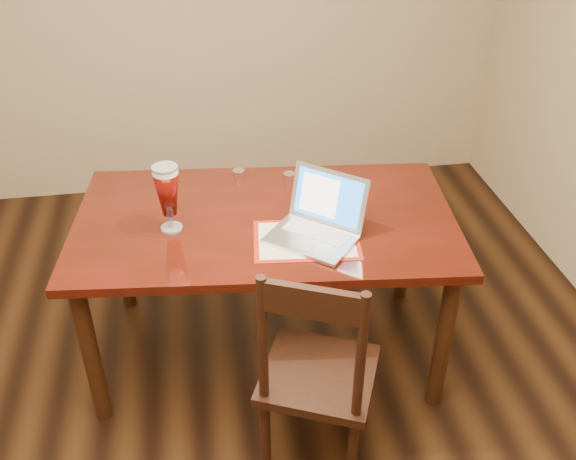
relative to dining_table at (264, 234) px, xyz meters
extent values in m
cube|color=tan|center=(-0.37, 1.84, 0.62)|extent=(4.50, 0.01, 2.70)
cube|color=#4A1009|center=(0.01, 0.01, 0.07)|extent=(1.84, 1.16, 0.04)
cylinder|color=black|center=(-0.82, -0.31, -0.34)|extent=(0.08, 0.08, 0.77)
cylinder|color=black|center=(0.75, -0.48, -0.34)|extent=(0.08, 0.08, 0.77)
cylinder|color=black|center=(-0.73, 0.49, -0.34)|extent=(0.08, 0.08, 0.77)
cylinder|color=black|center=(0.83, 0.33, -0.34)|extent=(0.08, 0.08, 0.77)
cube|color=#9D200E|center=(0.16, -0.21, 0.09)|extent=(0.49, 0.37, 0.00)
cube|color=silver|center=(0.16, -0.21, 0.09)|extent=(0.44, 0.33, 0.00)
cube|color=silver|center=(0.18, -0.22, 0.10)|extent=(0.44, 0.42, 0.02)
cube|color=silver|center=(0.21, -0.18, 0.11)|extent=(0.30, 0.28, 0.00)
cube|color=#BBBBC0|center=(0.13, -0.27, 0.11)|extent=(0.11, 0.11, 0.00)
cube|color=silver|center=(0.28, -0.10, 0.23)|extent=(0.32, 0.29, 0.24)
cube|color=blue|center=(0.27, -0.10, 0.23)|extent=(0.28, 0.25, 0.20)
cube|color=white|center=(0.24, -0.08, 0.23)|extent=(0.17, 0.15, 0.17)
cylinder|color=silver|center=(-0.42, -0.02, 0.09)|extent=(0.10, 0.10, 0.01)
cylinder|color=silver|center=(-0.42, -0.02, 0.13)|extent=(0.02, 0.02, 0.07)
cylinder|color=white|center=(-0.42, -0.02, 0.38)|extent=(0.11, 0.11, 0.02)
cylinder|color=silver|center=(-0.42, -0.02, 0.40)|extent=(0.11, 0.11, 0.01)
cylinder|color=white|center=(-0.08, 0.40, 0.11)|extent=(0.06, 0.06, 0.04)
cylinder|color=white|center=(0.17, 0.33, 0.11)|extent=(0.06, 0.06, 0.04)
cube|color=black|center=(0.13, -0.66, -0.27)|extent=(0.58, 0.57, 0.04)
cylinder|color=black|center=(-0.10, -0.74, -0.51)|extent=(0.04, 0.04, 0.44)
cylinder|color=black|center=(0.23, -0.89, -0.51)|extent=(0.04, 0.04, 0.44)
cylinder|color=black|center=(0.04, -0.43, -0.51)|extent=(0.04, 0.04, 0.44)
cylinder|color=black|center=(0.37, -0.58, -0.51)|extent=(0.04, 0.04, 0.44)
cylinder|color=black|center=(-0.10, -0.74, 0.04)|extent=(0.04, 0.04, 0.58)
cylinder|color=black|center=(0.23, -0.89, 0.04)|extent=(0.04, 0.04, 0.58)
cube|color=black|center=(0.07, -0.82, 0.25)|extent=(0.35, 0.17, 0.13)
camera|label=1|loc=(-0.28, -2.47, 1.67)|focal=40.00mm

